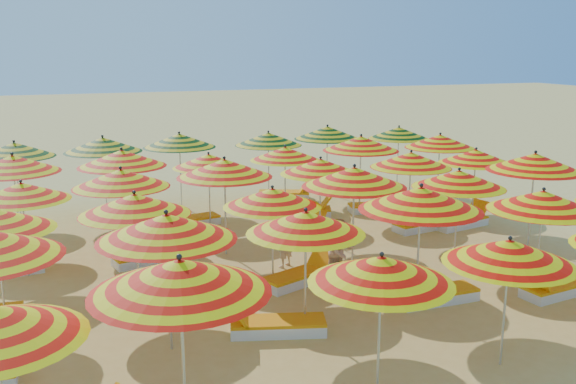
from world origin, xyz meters
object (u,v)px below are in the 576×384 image
at_px(umbrella_34, 327,133).
at_px(lounger_4, 434,295).
at_px(umbrella_29, 440,141).
at_px(umbrella_22, 411,160).
at_px(umbrella_9, 421,199).
at_px(umbrella_30, 15,150).
at_px(umbrella_1, 180,276).
at_px(lounger_13, 462,222).
at_px(umbrella_28, 361,143).
at_px(umbrella_35, 399,133).
at_px(umbrella_17, 535,162).
at_px(umbrella_33, 268,139).
at_px(lounger_18, 340,187).
at_px(umbrella_8, 306,222).
at_px(lounger_11, 299,233).
at_px(lounger_15, 304,211).
at_px(lounger_16, 378,207).
at_px(umbrella_7, 167,227).
at_px(umbrella_20, 224,168).
at_px(umbrella_13, 135,204).
at_px(beachgoer_b, 341,252).
at_px(lounger_17, 285,194).
at_px(beachgoer_a, 285,239).
at_px(umbrella_26, 209,161).
at_px(umbrella_31, 103,145).
at_px(lounger_8, 300,276).
at_px(lounger_9, 5,269).
at_px(umbrella_27, 285,154).
at_px(umbrella_14, 272,198).
at_px(lounger_5, 557,288).
at_px(umbrella_24, 13,164).
at_px(lounger_10, 151,256).
at_px(lounger_12, 421,225).
at_px(lounger_14, 188,221).
at_px(umbrella_18, 22,191).
at_px(umbrella_16, 459,179).
at_px(umbrella_19, 121,178).
at_px(umbrella_21, 320,166).
at_px(umbrella_15, 354,177).
at_px(umbrella_2, 381,270).
at_px(umbrella_23, 476,157).

xyz_separation_m(umbrella_34, lounger_4, (-1.94, -9.70, -1.99)).
bearing_deg(umbrella_29, umbrella_22, -135.92).
height_order(umbrella_9, umbrella_30, umbrella_9).
bearing_deg(umbrella_1, lounger_13, 36.91).
height_order(umbrella_28, umbrella_35, umbrella_28).
distance_m(umbrella_17, umbrella_33, 8.54).
bearing_deg(lounger_18, umbrella_8, -108.37).
bearing_deg(lounger_11, umbrella_8, -134.92).
relative_size(lounger_15, lounger_16, 1.01).
bearing_deg(umbrella_33, umbrella_7, -117.66).
bearing_deg(umbrella_20, umbrella_13, -135.64).
bearing_deg(beachgoer_b, lounger_17, 62.82).
distance_m(lounger_13, beachgoer_a, 6.10).
bearing_deg(beachgoer_a, beachgoer_b, 83.32).
xyz_separation_m(umbrella_26, lounger_13, (6.70, -2.62, -1.74)).
bearing_deg(umbrella_13, umbrella_31, 89.68).
bearing_deg(umbrella_9, umbrella_13, 156.76).
bearing_deg(umbrella_8, umbrella_13, 140.30).
xyz_separation_m(umbrella_1, lounger_18, (8.15, 12.51, -2.04)).
height_order(umbrella_17, lounger_8, umbrella_17).
bearing_deg(lounger_9, lounger_11, -6.22).
height_order(umbrella_26, umbrella_27, umbrella_27).
relative_size(umbrella_14, lounger_5, 1.32).
distance_m(umbrella_24, beachgoer_b, 8.59).
bearing_deg(lounger_10, lounger_12, -12.42).
bearing_deg(lounger_14, beachgoer_b, 100.46).
height_order(umbrella_35, lounger_11, umbrella_35).
distance_m(lounger_18, beachgoer_b, 9.12).
xyz_separation_m(umbrella_18, lounger_12, (10.24, 0.08, -1.79)).
height_order(umbrella_7, lounger_18, umbrella_7).
relative_size(umbrella_1, lounger_10, 1.41).
bearing_deg(umbrella_8, umbrella_29, 43.41).
height_order(umbrella_7, umbrella_18, umbrella_7).
distance_m(umbrella_16, umbrella_35, 8.07).
xyz_separation_m(umbrella_35, beachgoer_a, (-6.72, -6.45, -1.37)).
bearing_deg(lounger_14, umbrella_18, 23.06).
height_order(umbrella_7, lounger_13, umbrella_7).
bearing_deg(umbrella_31, lounger_4, -59.69).
distance_m(umbrella_35, lounger_13, 5.45).
relative_size(umbrella_19, lounger_16, 1.60).
bearing_deg(beachgoer_b, lounger_12, 21.99).
relative_size(lounger_4, lounger_12, 0.96).
bearing_deg(umbrella_29, umbrella_28, -179.71).
bearing_deg(lounger_18, umbrella_18, -142.33).
bearing_deg(umbrella_19, lounger_12, 0.48).
xyz_separation_m(umbrella_21, umbrella_31, (-5.08, 4.68, 0.18)).
relative_size(umbrella_15, umbrella_29, 1.09).
height_order(umbrella_2, umbrella_28, umbrella_28).
bearing_deg(umbrella_23, umbrella_19, -179.16).
height_order(lounger_15, beachgoer_a, beachgoer_a).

